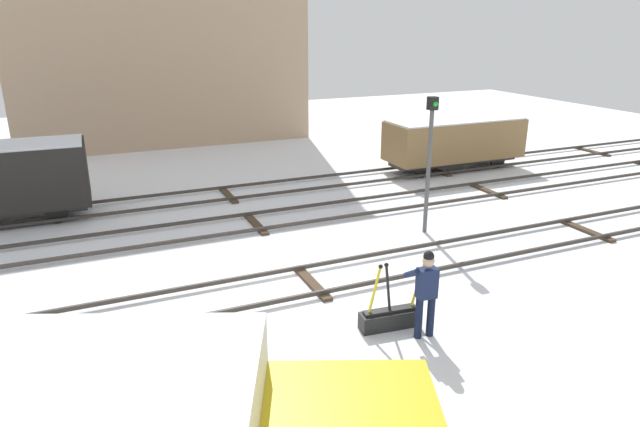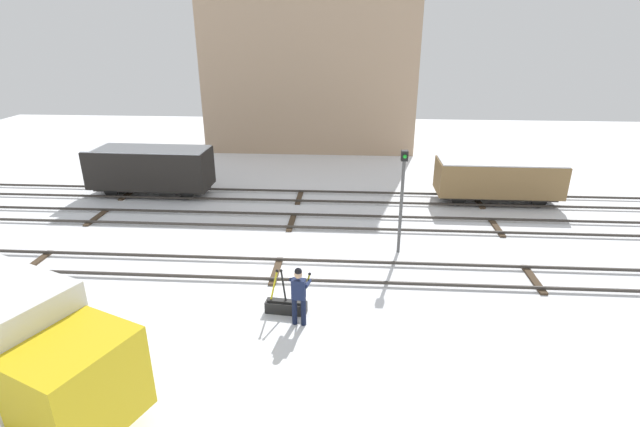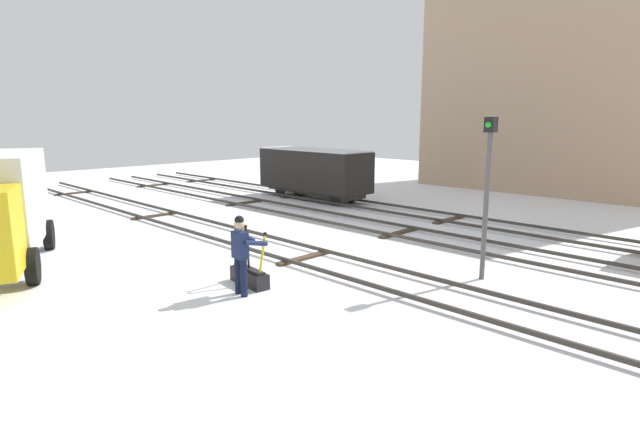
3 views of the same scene
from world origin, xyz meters
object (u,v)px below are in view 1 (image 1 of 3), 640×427
rail_worker (426,288)px  signal_post (430,152)px  freight_car_mid_siding (454,140)px  switch_lever_frame (390,316)px

rail_worker → signal_post: 6.03m
signal_post → freight_car_mid_siding: bearing=48.1°
switch_lever_frame → freight_car_mid_siding: size_ratio=0.25×
switch_lever_frame → rail_worker: 1.06m
switch_lever_frame → signal_post: (3.71, 4.34, 2.17)m
rail_worker → freight_car_mid_siding: 13.62m
signal_post → rail_worker: bearing=-123.8°
switch_lever_frame → freight_car_mid_siding: bearing=54.6°
signal_post → switch_lever_frame: bearing=-130.6°
switch_lever_frame → rail_worker: (0.45, -0.54, 0.79)m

